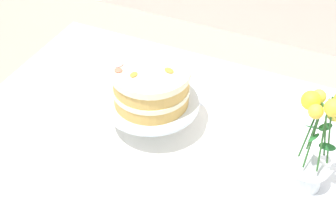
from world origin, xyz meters
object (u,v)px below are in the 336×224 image
(dining_table, at_px, (177,178))
(flower_vase, at_px, (315,148))
(cake_stand, at_px, (152,106))
(layer_cake, at_px, (151,85))

(dining_table, bearing_deg, flower_vase, 7.31)
(dining_table, xyz_separation_m, flower_vase, (0.37, 0.05, 0.24))
(cake_stand, height_order, flower_vase, flower_vase)
(flower_vase, bearing_deg, dining_table, -172.69)
(flower_vase, bearing_deg, cake_stand, 175.19)
(cake_stand, xyz_separation_m, layer_cake, (-0.00, -0.00, 0.08))
(cake_stand, bearing_deg, flower_vase, -4.81)
(layer_cake, height_order, flower_vase, flower_vase)
(dining_table, relative_size, flower_vase, 4.09)
(cake_stand, bearing_deg, dining_table, -35.16)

